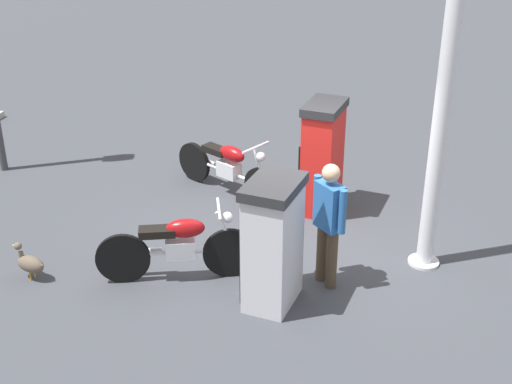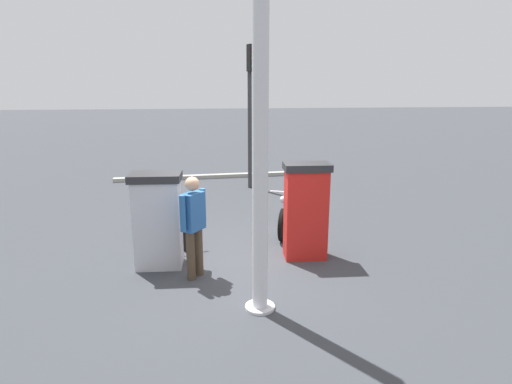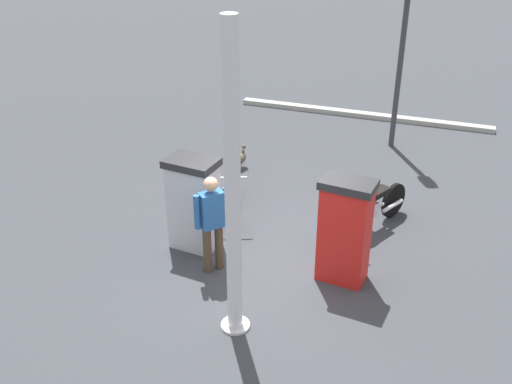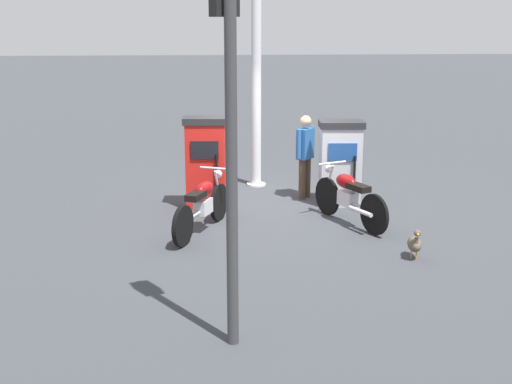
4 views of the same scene
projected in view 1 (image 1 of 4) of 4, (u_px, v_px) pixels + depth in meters
ground_plane at (288, 248)px, 9.48m from camera, size 120.00×120.00×0.00m
fuel_pump_near at (322, 157)px, 10.12m from camera, size 0.58×0.81×1.67m
fuel_pump_far at (273, 243)px, 8.03m from camera, size 0.65×0.85×1.57m
motorcycle_near_pump at (228, 167)px, 10.77m from camera, size 1.93×0.97×0.96m
motorcycle_far_pump at (179, 245)px, 8.60m from camera, size 1.83×0.91×0.97m
attendant_person at (329, 218)px, 8.33m from camera, size 0.50×0.43×1.60m
wandering_duck at (30, 263)px, 8.71m from camera, size 0.48×0.25×0.48m
canopy_support_pole at (441, 117)px, 8.25m from camera, size 0.40×0.40×4.19m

